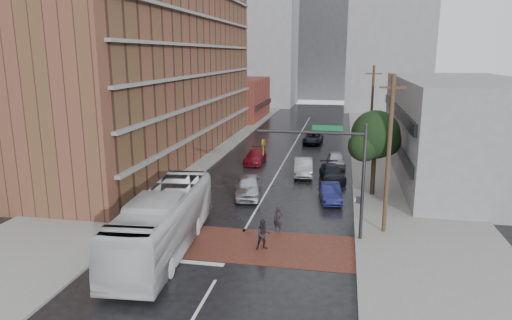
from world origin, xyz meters
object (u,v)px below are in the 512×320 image
(car_parked_far, at_px, (336,160))
(car_travel_c, at_px, (255,157))
(suv_travel, at_px, (313,138))
(pedestrian_b, at_px, (263,235))
(pedestrian_a, at_px, (278,219))
(car_travel_b, at_px, (303,167))
(car_travel_a, at_px, (248,186))
(car_parked_mid, at_px, (332,173))
(car_parked_near, at_px, (330,192))
(transit_bus, at_px, (164,221))

(car_parked_far, bearing_deg, car_travel_c, 174.62)
(suv_travel, relative_size, car_parked_far, 1.12)
(pedestrian_b, height_order, car_parked_far, pedestrian_b)
(pedestrian_a, distance_m, car_parked_far, 18.55)
(car_travel_b, bearing_deg, car_travel_a, -121.38)
(car_travel_c, relative_size, car_parked_mid, 0.98)
(car_travel_a, distance_m, suv_travel, 23.53)
(pedestrian_a, distance_m, car_parked_near, 7.64)
(pedestrian_b, height_order, suv_travel, pedestrian_b)
(suv_travel, bearing_deg, pedestrian_b, -88.13)
(suv_travel, xyz_separation_m, car_parked_near, (2.95, -23.15, 0.01))
(pedestrian_b, distance_m, car_travel_c, 21.70)
(transit_bus, relative_size, car_parked_far, 2.87)
(transit_bus, height_order, car_parked_near, transit_bus)
(car_parked_near, distance_m, car_parked_far, 11.27)
(car_travel_a, relative_size, car_parked_mid, 1.04)
(pedestrian_a, bearing_deg, car_parked_far, 91.99)
(car_travel_a, distance_m, car_parked_far, 13.17)
(transit_bus, distance_m, car_travel_a, 11.25)
(car_travel_a, distance_m, car_parked_near, 6.46)
(car_parked_mid, bearing_deg, suv_travel, 89.22)
(pedestrian_a, xyz_separation_m, pedestrian_b, (-0.44, -2.84, 0.06))
(pedestrian_a, relative_size, car_parked_near, 0.40)
(car_travel_b, bearing_deg, car_parked_mid, -32.95)
(suv_travel, bearing_deg, car_parked_mid, -77.50)
(pedestrian_a, relative_size, car_travel_a, 0.34)
(transit_bus, height_order, car_parked_far, transit_bus)
(transit_bus, height_order, suv_travel, transit_bus)
(car_travel_a, relative_size, car_parked_near, 1.19)
(transit_bus, bearing_deg, suv_travel, 75.26)
(car_travel_b, distance_m, car_parked_mid, 3.08)
(car_parked_mid, bearing_deg, car_parked_far, 77.25)
(car_travel_b, bearing_deg, car_parked_far, 47.46)
(pedestrian_a, relative_size, car_travel_b, 0.35)
(transit_bus, bearing_deg, pedestrian_b, 7.15)
(car_travel_c, height_order, car_parked_near, car_parked_near)
(car_travel_a, height_order, car_travel_b, car_travel_a)
(car_travel_a, bearing_deg, suv_travel, 72.26)
(transit_bus, height_order, car_travel_c, transit_bus)
(transit_bus, height_order, car_parked_mid, transit_bus)
(pedestrian_a, bearing_deg, pedestrian_b, -86.81)
(car_travel_a, height_order, car_parked_mid, car_travel_a)
(suv_travel, bearing_deg, car_travel_a, -95.73)
(transit_bus, bearing_deg, pedestrian_a, 28.89)
(car_travel_b, bearing_deg, pedestrian_b, -97.71)
(car_travel_b, height_order, car_parked_near, car_travel_b)
(pedestrian_a, relative_size, suv_travel, 0.34)
(car_parked_far, bearing_deg, car_travel_b, -132.08)
(pedestrian_b, xyz_separation_m, suv_travel, (0.56, 33.00, -0.22))
(pedestrian_b, bearing_deg, suv_travel, 64.80)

